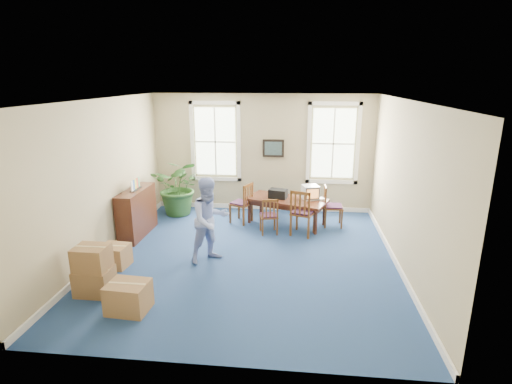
# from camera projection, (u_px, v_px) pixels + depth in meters

# --- Properties ---
(floor) EXTENTS (6.50, 6.50, 0.00)m
(floor) POSITION_uv_depth(u_px,v_px,m) (248.00, 258.00, 8.27)
(floor) COLOR navy
(floor) RESTS_ON ground
(ceiling) EXTENTS (6.50, 6.50, 0.00)m
(ceiling) POSITION_uv_depth(u_px,v_px,m) (247.00, 100.00, 7.39)
(ceiling) COLOR white
(ceiling) RESTS_ON ground
(wall_back) EXTENTS (6.50, 0.00, 6.50)m
(wall_back) POSITION_uv_depth(u_px,v_px,m) (262.00, 153.00, 10.94)
(wall_back) COLOR tan
(wall_back) RESTS_ON ground
(wall_front) EXTENTS (6.50, 0.00, 6.50)m
(wall_front) POSITION_uv_depth(u_px,v_px,m) (214.00, 252.00, 4.73)
(wall_front) COLOR tan
(wall_front) RESTS_ON ground
(wall_left) EXTENTS (0.00, 6.50, 6.50)m
(wall_left) POSITION_uv_depth(u_px,v_px,m) (102.00, 179.00, 8.13)
(wall_left) COLOR tan
(wall_left) RESTS_ON ground
(wall_right) EXTENTS (0.00, 6.50, 6.50)m
(wall_right) POSITION_uv_depth(u_px,v_px,m) (405.00, 187.00, 7.53)
(wall_right) COLOR tan
(wall_right) RESTS_ON ground
(baseboard_back) EXTENTS (6.00, 0.04, 0.12)m
(baseboard_back) POSITION_uv_depth(u_px,v_px,m) (262.00, 207.00, 11.34)
(baseboard_back) COLOR white
(baseboard_back) RESTS_ON ground
(baseboard_left) EXTENTS (0.04, 6.50, 0.12)m
(baseboard_left) POSITION_uv_depth(u_px,v_px,m) (111.00, 249.00, 8.56)
(baseboard_left) COLOR white
(baseboard_left) RESTS_ON ground
(baseboard_right) EXTENTS (0.04, 6.50, 0.12)m
(baseboard_right) POSITION_uv_depth(u_px,v_px,m) (396.00, 262.00, 7.96)
(baseboard_right) COLOR white
(baseboard_right) RESTS_ON ground
(window_left) EXTENTS (1.40, 0.12, 2.20)m
(window_left) POSITION_uv_depth(u_px,v_px,m) (215.00, 142.00, 10.97)
(window_left) COLOR white
(window_left) RESTS_ON ground
(window_right) EXTENTS (1.40, 0.12, 2.20)m
(window_right) POSITION_uv_depth(u_px,v_px,m) (333.00, 144.00, 10.65)
(window_right) COLOR white
(window_right) RESTS_ON ground
(wall_picture) EXTENTS (0.58, 0.06, 0.48)m
(wall_picture) POSITION_uv_depth(u_px,v_px,m) (273.00, 148.00, 10.82)
(wall_picture) COLOR black
(wall_picture) RESTS_ON ground
(conference_table) EXTENTS (2.16, 1.52, 0.67)m
(conference_table) POSITION_uv_depth(u_px,v_px,m) (286.00, 211.00, 10.11)
(conference_table) COLOR #452014
(conference_table) RESTS_ON ground
(crt_tv) EXTENTS (0.49, 0.51, 0.35)m
(crt_tv) POSITION_uv_depth(u_px,v_px,m) (310.00, 192.00, 9.95)
(crt_tv) COLOR #B7B7BC
(crt_tv) RESTS_ON conference_table
(game_console) EXTENTS (0.20, 0.22, 0.04)m
(game_console) POSITION_uv_depth(u_px,v_px,m) (321.00, 199.00, 9.92)
(game_console) COLOR white
(game_console) RESTS_ON conference_table
(equipment_bag) EXTENTS (0.50, 0.39, 0.22)m
(equipment_bag) POSITION_uv_depth(u_px,v_px,m) (278.00, 194.00, 10.05)
(equipment_bag) COLOR black
(equipment_bag) RESTS_ON conference_table
(chair_near_left) EXTENTS (0.49, 0.49, 0.90)m
(chair_near_left) POSITION_uv_depth(u_px,v_px,m) (269.00, 215.00, 9.47)
(chair_near_left) COLOR brown
(chair_near_left) RESTS_ON ground
(chair_near_right) EXTENTS (0.64, 0.64, 1.12)m
(chair_near_right) POSITION_uv_depth(u_px,v_px,m) (303.00, 212.00, 9.36)
(chair_near_right) COLOR brown
(chair_near_right) RESTS_ON ground
(chair_end_left) EXTENTS (0.62, 0.62, 1.05)m
(chair_end_left) POSITION_uv_depth(u_px,v_px,m) (241.00, 203.00, 10.17)
(chair_end_left) COLOR brown
(chair_end_left) RESTS_ON ground
(chair_end_right) EXTENTS (0.47, 0.47, 1.03)m
(chair_end_right) POSITION_uv_depth(u_px,v_px,m) (333.00, 206.00, 9.94)
(chair_end_right) COLOR brown
(chair_end_right) RESTS_ON ground
(man) EXTENTS (1.07, 1.05, 1.74)m
(man) POSITION_uv_depth(u_px,v_px,m) (210.00, 220.00, 7.93)
(man) COLOR #91A3E2
(man) RESTS_ON ground
(credenza) EXTENTS (0.44, 1.44, 1.12)m
(credenza) POSITION_uv_depth(u_px,v_px,m) (137.00, 212.00, 9.34)
(credenza) COLOR #452014
(credenza) RESTS_ON ground
(brochure_rack) EXTENTS (0.24, 0.61, 0.27)m
(brochure_rack) POSITION_uv_depth(u_px,v_px,m) (135.00, 184.00, 9.15)
(brochure_rack) COLOR #99999E
(brochure_rack) RESTS_ON credenza
(potted_plant) EXTENTS (1.40, 1.22, 1.54)m
(potted_plant) POSITION_uv_depth(u_px,v_px,m) (180.00, 187.00, 10.73)
(potted_plant) COLOR #275121
(potted_plant) RESTS_ON ground
(cardboard_boxes) EXTENTS (1.64, 1.64, 0.91)m
(cardboard_boxes) POSITION_uv_depth(u_px,v_px,m) (109.00, 267.00, 6.88)
(cardboard_boxes) COLOR #996D43
(cardboard_boxes) RESTS_ON ground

